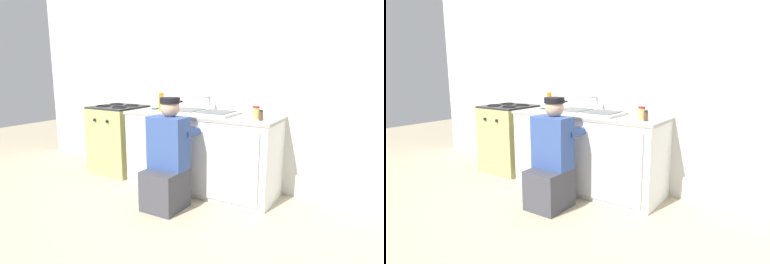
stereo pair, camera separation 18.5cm
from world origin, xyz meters
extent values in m
plane|color=tan|center=(0.00, 0.00, 0.00)|extent=(12.00, 12.00, 0.00)
cube|color=silver|center=(0.00, 0.65, 1.25)|extent=(6.00, 0.10, 2.50)
cube|color=white|center=(0.00, 0.30, 0.42)|extent=(1.74, 0.60, 0.85)
cube|color=silver|center=(-0.42, -0.01, 0.42)|extent=(0.77, 0.02, 0.75)
cube|color=silver|center=(0.42, -0.01, 0.42)|extent=(0.77, 0.02, 0.75)
cube|color=#9E9993|center=(0.00, 0.30, 0.86)|extent=(1.78, 0.62, 0.03)
cube|color=silver|center=(0.00, 0.30, 0.90)|extent=(0.80, 0.44, 0.03)
cube|color=#4C4F51|center=(-0.19, 0.30, 0.91)|extent=(0.33, 0.35, 0.01)
cube|color=#4C4F51|center=(0.19, 0.30, 0.91)|extent=(0.33, 0.35, 0.01)
cylinder|color=#B7BABF|center=(0.00, 0.49, 0.97)|extent=(0.02, 0.02, 0.18)
cylinder|color=#B7BABF|center=(0.00, 0.41, 1.06)|extent=(0.02, 0.16, 0.02)
cube|color=tan|center=(-1.27, 0.30, 0.43)|extent=(0.63, 0.60, 0.87)
cube|color=#262628|center=(-1.27, 0.30, 0.88)|extent=(0.62, 0.59, 0.02)
torus|color=black|center=(-1.41, 0.18, 0.90)|extent=(0.19, 0.19, 0.02)
torus|color=black|center=(-1.13, 0.18, 0.90)|extent=(0.19, 0.19, 0.02)
torus|color=black|center=(-1.41, 0.42, 0.90)|extent=(0.19, 0.19, 0.02)
torus|color=black|center=(-1.13, 0.42, 0.90)|extent=(0.19, 0.19, 0.02)
cylinder|color=black|center=(-1.38, -0.01, 0.74)|extent=(0.04, 0.02, 0.04)
cylinder|color=black|center=(-1.16, -0.01, 0.74)|extent=(0.04, 0.02, 0.04)
cube|color=#3F3F47|center=(-0.03, -0.37, 0.20)|extent=(0.36, 0.40, 0.40)
cube|color=#334C8C|center=(-0.03, -0.31, 0.66)|extent=(0.38, 0.22, 0.52)
sphere|color=tan|center=(-0.03, -0.27, 1.01)|extent=(0.19, 0.19, 0.19)
cylinder|color=black|center=(-0.03, -0.27, 1.08)|extent=(0.20, 0.20, 0.06)
cube|color=black|center=(-0.03, -0.18, 1.06)|extent=(0.13, 0.09, 0.02)
cylinder|color=#334C8C|center=(-0.20, -0.11, 0.75)|extent=(0.08, 0.30, 0.08)
cylinder|color=#334C8C|center=(0.14, -0.11, 0.75)|extent=(0.08, 0.30, 0.08)
cylinder|color=#DBB760|center=(0.65, 0.26, 0.94)|extent=(0.07, 0.07, 0.11)
cylinder|color=#B21E19|center=(0.65, 0.26, 1.00)|extent=(0.07, 0.07, 0.02)
cylinder|color=orange|center=(-0.51, 0.25, 0.99)|extent=(0.06, 0.06, 0.22)
cylinder|color=white|center=(-0.51, 0.25, 1.12)|extent=(0.03, 0.03, 0.03)
cylinder|color=#513823|center=(0.73, 0.19, 0.92)|extent=(0.04, 0.04, 0.08)
cylinder|color=black|center=(0.73, 0.19, 0.98)|extent=(0.04, 0.04, 0.02)
cube|color=black|center=(-0.70, 0.40, 0.89)|extent=(0.07, 0.14, 0.01)
cube|color=green|center=(-0.70, 0.40, 0.89)|extent=(0.06, 0.12, 0.00)
cylinder|color=red|center=(-0.47, 0.39, 0.92)|extent=(0.04, 0.04, 0.08)
cylinder|color=black|center=(-0.47, 0.39, 0.98)|extent=(0.04, 0.04, 0.02)
camera|label=1|loc=(1.76, -2.81, 1.37)|focal=30.00mm
camera|label=2|loc=(1.92, -2.71, 1.37)|focal=30.00mm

